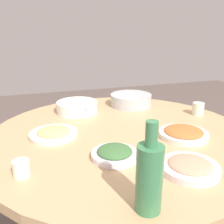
{
  "coord_description": "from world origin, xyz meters",
  "views": [
    {
      "loc": [
        1.12,
        -0.41,
        1.26
      ],
      "look_at": [
        -0.2,
        0.02,
        0.79
      ],
      "focal_mm": 40.72,
      "sensor_mm": 36.0,
      "label": 1
    }
  ],
  "objects_px": {
    "dish_noodles": "(54,133)",
    "green_bottle": "(149,176)",
    "round_dining_table": "(121,150)",
    "tea_cup_near": "(21,168)",
    "soup_bowl": "(77,107)",
    "dish_greens": "(115,153)",
    "dish_shrimp": "(190,166)",
    "tea_cup_side": "(198,109)",
    "dish_tofu_braise": "(184,133)",
    "rice_bowl": "(131,100)"
  },
  "relations": [
    {
      "from": "dish_shrimp",
      "to": "green_bottle",
      "type": "relative_size",
      "value": 0.8
    },
    {
      "from": "tea_cup_near",
      "to": "dish_shrimp",
      "type": "bearing_deg",
      "value": 75.33
    },
    {
      "from": "dish_shrimp",
      "to": "dish_noodles",
      "type": "bearing_deg",
      "value": -136.91
    },
    {
      "from": "soup_bowl",
      "to": "dish_noodles",
      "type": "height_order",
      "value": "soup_bowl"
    },
    {
      "from": "round_dining_table",
      "to": "dish_tofu_braise",
      "type": "height_order",
      "value": "dish_tofu_braise"
    },
    {
      "from": "dish_noodles",
      "to": "rice_bowl",
      "type": "bearing_deg",
      "value": 123.15
    },
    {
      "from": "green_bottle",
      "to": "tea_cup_side",
      "type": "height_order",
      "value": "green_bottle"
    },
    {
      "from": "green_bottle",
      "to": "tea_cup_side",
      "type": "distance_m",
      "value": 0.94
    },
    {
      "from": "green_bottle",
      "to": "dish_shrimp",
      "type": "bearing_deg",
      "value": 120.91
    },
    {
      "from": "dish_greens",
      "to": "tea_cup_near",
      "type": "distance_m",
      "value": 0.36
    },
    {
      "from": "round_dining_table",
      "to": "tea_cup_near",
      "type": "relative_size",
      "value": 21.74
    },
    {
      "from": "dish_greens",
      "to": "dish_tofu_braise",
      "type": "relative_size",
      "value": 0.81
    },
    {
      "from": "tea_cup_near",
      "to": "dish_noodles",
      "type": "bearing_deg",
      "value": 156.17
    },
    {
      "from": "dish_greens",
      "to": "dish_noodles",
      "type": "bearing_deg",
      "value": -144.19
    },
    {
      "from": "round_dining_table",
      "to": "tea_cup_near",
      "type": "xyz_separation_m",
      "value": [
        0.27,
        -0.47,
        0.13
      ]
    },
    {
      "from": "dish_tofu_braise",
      "to": "tea_cup_side",
      "type": "distance_m",
      "value": 0.37
    },
    {
      "from": "green_bottle",
      "to": "tea_cup_side",
      "type": "xyz_separation_m",
      "value": [
        -0.68,
        0.66,
        -0.07
      ]
    },
    {
      "from": "dish_noodles",
      "to": "green_bottle",
      "type": "bearing_deg",
      "value": 18.67
    },
    {
      "from": "round_dining_table",
      "to": "rice_bowl",
      "type": "height_order",
      "value": "rice_bowl"
    },
    {
      "from": "tea_cup_near",
      "to": "soup_bowl",
      "type": "bearing_deg",
      "value": 153.81
    },
    {
      "from": "dish_noodles",
      "to": "dish_shrimp",
      "type": "height_order",
      "value": "dish_shrimp"
    },
    {
      "from": "rice_bowl",
      "to": "dish_shrimp",
      "type": "bearing_deg",
      "value": -7.0
    },
    {
      "from": "round_dining_table",
      "to": "tea_cup_side",
      "type": "height_order",
      "value": "tea_cup_side"
    },
    {
      "from": "dish_greens",
      "to": "dish_tofu_braise",
      "type": "xyz_separation_m",
      "value": [
        -0.1,
        0.38,
        -0.0
      ]
    },
    {
      "from": "dish_noodles",
      "to": "green_bottle",
      "type": "xyz_separation_m",
      "value": [
        0.62,
        0.21,
        0.1
      ]
    },
    {
      "from": "rice_bowl",
      "to": "tea_cup_near",
      "type": "height_order",
      "value": "rice_bowl"
    },
    {
      "from": "dish_noodles",
      "to": "tea_cup_near",
      "type": "height_order",
      "value": "tea_cup_near"
    },
    {
      "from": "soup_bowl",
      "to": "dish_tofu_braise",
      "type": "distance_m",
      "value": 0.68
    },
    {
      "from": "soup_bowl",
      "to": "tea_cup_side",
      "type": "relative_size",
      "value": 3.65
    },
    {
      "from": "round_dining_table",
      "to": "tea_cup_side",
      "type": "distance_m",
      "value": 0.57
    },
    {
      "from": "tea_cup_side",
      "to": "rice_bowl",
      "type": "bearing_deg",
      "value": -133.91
    },
    {
      "from": "rice_bowl",
      "to": "soup_bowl",
      "type": "distance_m",
      "value": 0.37
    },
    {
      "from": "round_dining_table",
      "to": "tea_cup_near",
      "type": "bearing_deg",
      "value": -60.39
    },
    {
      "from": "rice_bowl",
      "to": "dish_shrimp",
      "type": "xyz_separation_m",
      "value": [
        0.84,
        -0.1,
        -0.02
      ]
    },
    {
      "from": "round_dining_table",
      "to": "dish_noodles",
      "type": "relative_size",
      "value": 5.71
    },
    {
      "from": "rice_bowl",
      "to": "tea_cup_side",
      "type": "height_order",
      "value": "rice_bowl"
    },
    {
      "from": "dish_greens",
      "to": "tea_cup_side",
      "type": "bearing_deg",
      "value": 118.56
    },
    {
      "from": "soup_bowl",
      "to": "tea_cup_side",
      "type": "height_order",
      "value": "tea_cup_side"
    },
    {
      "from": "dish_shrimp",
      "to": "tea_cup_near",
      "type": "distance_m",
      "value": 0.61
    },
    {
      "from": "dish_shrimp",
      "to": "tea_cup_near",
      "type": "bearing_deg",
      "value": -104.67
    },
    {
      "from": "rice_bowl",
      "to": "tea_cup_near",
      "type": "xyz_separation_m",
      "value": [
        0.68,
        -0.69,
        -0.01
      ]
    },
    {
      "from": "tea_cup_near",
      "to": "round_dining_table",
      "type": "bearing_deg",
      "value": 119.61
    },
    {
      "from": "dish_shrimp",
      "to": "tea_cup_side",
      "type": "bearing_deg",
      "value": 141.92
    },
    {
      "from": "green_bottle",
      "to": "tea_cup_near",
      "type": "xyz_separation_m",
      "value": [
        -0.3,
        -0.35,
        -0.08
      ]
    },
    {
      "from": "dish_noodles",
      "to": "dish_tofu_braise",
      "type": "xyz_separation_m",
      "value": [
        0.2,
        0.6,
        0.0
      ]
    },
    {
      "from": "dish_tofu_braise",
      "to": "green_bottle",
      "type": "height_order",
      "value": "green_bottle"
    },
    {
      "from": "soup_bowl",
      "to": "dish_greens",
      "type": "bearing_deg",
      "value": 3.47
    },
    {
      "from": "tea_cup_side",
      "to": "dish_shrimp",
      "type": "bearing_deg",
      "value": -38.08
    },
    {
      "from": "dish_noodles",
      "to": "tea_cup_side",
      "type": "xyz_separation_m",
      "value": [
        -0.06,
        0.87,
        0.02
      ]
    },
    {
      "from": "dish_shrimp",
      "to": "green_bottle",
      "type": "bearing_deg",
      "value": -59.09
    }
  ]
}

